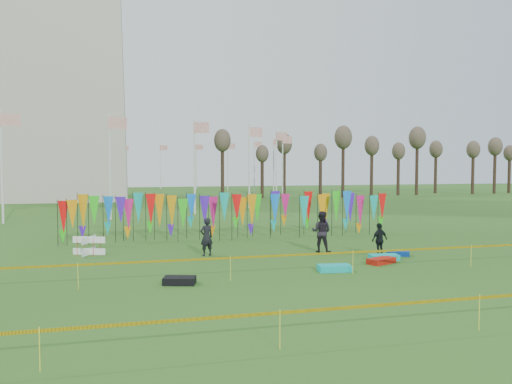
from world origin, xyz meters
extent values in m
plane|color=#254E16|center=(0.00, 0.00, 0.00)|extent=(160.00, 160.00, 0.00)
cylinder|color=silver|center=(14.00, 48.00, 4.00)|extent=(0.16, 0.16, 8.00)
plane|color=#AD1C12|center=(14.60, 48.00, 7.30)|extent=(1.40, 0.00, 1.40)
cylinder|color=silver|center=(13.05, 55.25, 4.00)|extent=(0.16, 0.16, 8.00)
plane|color=#AD1C12|center=(13.65, 55.25, 7.30)|extent=(1.40, 0.00, 1.40)
cylinder|color=silver|center=(10.25, 62.00, 4.00)|extent=(0.16, 0.16, 8.00)
plane|color=#AD1C12|center=(10.85, 62.00, 7.30)|extent=(1.40, 0.00, 1.40)
cylinder|color=silver|center=(5.80, 67.80, 4.00)|extent=(0.16, 0.16, 8.00)
plane|color=#AD1C12|center=(6.40, 67.80, 7.30)|extent=(1.40, 0.00, 1.40)
cylinder|color=silver|center=(0.00, 72.25, 4.00)|extent=(0.16, 0.16, 8.00)
plane|color=#AD1C12|center=(0.60, 72.25, 7.30)|extent=(1.40, 0.00, 1.40)
cylinder|color=silver|center=(-6.75, 75.05, 4.00)|extent=(0.16, 0.16, 8.00)
plane|color=#AD1C12|center=(-6.15, 75.05, 7.30)|extent=(1.40, 0.00, 1.40)
cylinder|color=silver|center=(-14.00, 76.00, 4.00)|extent=(0.16, 0.16, 8.00)
plane|color=#AD1C12|center=(-13.40, 76.00, 7.30)|extent=(1.40, 0.00, 1.40)
cylinder|color=silver|center=(-21.25, 75.05, 4.00)|extent=(0.16, 0.16, 8.00)
plane|color=#AD1C12|center=(-20.65, 75.05, 7.30)|extent=(1.40, 0.00, 1.40)
cylinder|color=silver|center=(-14.00, 20.00, 4.00)|extent=(0.16, 0.16, 8.00)
plane|color=#AD1C12|center=(-13.40, 20.00, 7.30)|extent=(1.40, 0.00, 1.40)
cylinder|color=silver|center=(-6.75, 20.95, 4.00)|extent=(0.16, 0.16, 8.00)
plane|color=#AD1C12|center=(-6.15, 20.95, 7.30)|extent=(1.40, 0.00, 1.40)
cylinder|color=silver|center=(0.00, 23.75, 4.00)|extent=(0.16, 0.16, 8.00)
plane|color=#AD1C12|center=(0.60, 23.75, 7.30)|extent=(1.40, 0.00, 1.40)
cylinder|color=silver|center=(5.80, 28.20, 4.00)|extent=(0.16, 0.16, 8.00)
plane|color=#AD1C12|center=(6.40, 28.20, 7.30)|extent=(1.40, 0.00, 1.40)
cylinder|color=silver|center=(10.25, 34.00, 4.00)|extent=(0.16, 0.16, 8.00)
plane|color=#AD1C12|center=(10.85, 34.00, 7.30)|extent=(1.40, 0.00, 1.40)
cylinder|color=silver|center=(13.05, 40.75, 4.00)|extent=(0.16, 0.16, 8.00)
plane|color=#AD1C12|center=(13.65, 40.75, 7.30)|extent=(1.40, 0.00, 1.40)
cylinder|color=black|center=(-9.00, 8.98, 1.26)|extent=(0.03, 0.03, 2.52)
cone|color=red|center=(-8.72, 8.98, 1.64)|extent=(0.64, 0.64, 1.60)
cylinder|color=black|center=(-8.44, 8.98, 1.26)|extent=(0.03, 0.03, 2.52)
cone|color=orange|center=(-8.16, 8.98, 1.64)|extent=(0.64, 0.64, 1.60)
cylinder|color=black|center=(-7.88, 8.98, 1.26)|extent=(0.03, 0.03, 2.52)
cone|color=orange|center=(-7.59, 8.98, 1.64)|extent=(0.64, 0.64, 1.60)
cylinder|color=black|center=(-7.31, 8.98, 1.26)|extent=(0.03, 0.03, 2.52)
cone|color=#24CC17|center=(-7.03, 8.98, 1.64)|extent=(0.64, 0.64, 1.60)
cylinder|color=black|center=(-6.75, 8.98, 1.26)|extent=(0.03, 0.03, 2.52)
cone|color=blue|center=(-6.47, 8.98, 1.64)|extent=(0.64, 0.64, 1.60)
cylinder|color=black|center=(-6.19, 8.98, 1.26)|extent=(0.03, 0.03, 2.52)
cone|color=#4515BA|center=(-5.91, 8.98, 1.64)|extent=(0.64, 0.64, 1.60)
cylinder|color=black|center=(-5.62, 8.98, 1.26)|extent=(0.03, 0.03, 2.52)
cone|color=#CF176F|center=(-5.34, 8.98, 1.64)|extent=(0.64, 0.64, 1.60)
cylinder|color=black|center=(-5.06, 8.98, 1.26)|extent=(0.03, 0.03, 2.52)
cone|color=#0AA39A|center=(-4.78, 8.98, 1.64)|extent=(0.64, 0.64, 1.60)
cylinder|color=black|center=(-4.50, 8.98, 1.26)|extent=(0.03, 0.03, 2.52)
cone|color=red|center=(-4.22, 8.98, 1.64)|extent=(0.64, 0.64, 1.60)
cylinder|color=black|center=(-3.94, 8.98, 1.26)|extent=(0.03, 0.03, 2.52)
cone|color=orange|center=(-3.66, 8.98, 1.64)|extent=(0.64, 0.64, 1.60)
cylinder|color=black|center=(-3.38, 8.98, 1.26)|extent=(0.03, 0.03, 2.52)
cone|color=orange|center=(-3.09, 8.98, 1.64)|extent=(0.64, 0.64, 1.60)
cylinder|color=black|center=(-2.81, 8.98, 1.26)|extent=(0.03, 0.03, 2.52)
cone|color=#24CC17|center=(-2.53, 8.98, 1.64)|extent=(0.64, 0.64, 1.60)
cylinder|color=black|center=(-2.25, 8.98, 1.26)|extent=(0.03, 0.03, 2.52)
cone|color=blue|center=(-1.97, 8.98, 1.64)|extent=(0.64, 0.64, 1.60)
cylinder|color=black|center=(-1.69, 8.98, 1.26)|extent=(0.03, 0.03, 2.52)
cone|color=#4515BA|center=(-1.41, 8.98, 1.64)|extent=(0.64, 0.64, 1.60)
cylinder|color=black|center=(-1.12, 8.98, 1.26)|extent=(0.03, 0.03, 2.52)
cone|color=#CF176F|center=(-0.84, 8.98, 1.64)|extent=(0.64, 0.64, 1.60)
cylinder|color=black|center=(-0.56, 8.98, 1.26)|extent=(0.03, 0.03, 2.52)
cone|color=#0AA39A|center=(-0.28, 8.98, 1.64)|extent=(0.64, 0.64, 1.60)
cylinder|color=black|center=(0.00, 8.98, 1.26)|extent=(0.03, 0.03, 2.52)
cone|color=red|center=(0.28, 8.98, 1.64)|extent=(0.64, 0.64, 1.60)
cylinder|color=black|center=(0.56, 8.98, 1.26)|extent=(0.03, 0.03, 2.52)
cone|color=orange|center=(0.84, 8.98, 1.64)|extent=(0.64, 0.64, 1.60)
cylinder|color=black|center=(1.12, 8.98, 1.26)|extent=(0.03, 0.03, 2.52)
cone|color=orange|center=(1.41, 8.98, 1.64)|extent=(0.64, 0.64, 1.60)
cylinder|color=black|center=(1.69, 8.98, 1.26)|extent=(0.03, 0.03, 2.52)
cone|color=#24CC17|center=(1.97, 8.98, 1.64)|extent=(0.64, 0.64, 1.60)
cylinder|color=black|center=(2.25, 8.98, 1.26)|extent=(0.03, 0.03, 2.52)
cone|color=blue|center=(2.53, 8.98, 1.64)|extent=(0.64, 0.64, 1.60)
cylinder|color=black|center=(2.81, 8.98, 1.26)|extent=(0.03, 0.03, 2.52)
cone|color=#4515BA|center=(3.09, 8.98, 1.64)|extent=(0.64, 0.64, 1.60)
cylinder|color=black|center=(3.38, 8.98, 1.26)|extent=(0.03, 0.03, 2.52)
cone|color=#CF176F|center=(3.66, 8.98, 1.64)|extent=(0.64, 0.64, 1.60)
cylinder|color=black|center=(3.94, 8.98, 1.26)|extent=(0.03, 0.03, 2.52)
cone|color=#0AA39A|center=(4.22, 8.98, 1.64)|extent=(0.64, 0.64, 1.60)
cylinder|color=black|center=(4.50, 8.98, 1.26)|extent=(0.03, 0.03, 2.52)
cone|color=red|center=(4.78, 8.98, 1.64)|extent=(0.64, 0.64, 1.60)
cylinder|color=black|center=(5.06, 8.98, 1.26)|extent=(0.03, 0.03, 2.52)
cone|color=orange|center=(5.34, 8.98, 1.64)|extent=(0.64, 0.64, 1.60)
cylinder|color=black|center=(5.62, 8.98, 1.26)|extent=(0.03, 0.03, 2.52)
cone|color=orange|center=(5.91, 8.98, 1.64)|extent=(0.64, 0.64, 1.60)
cylinder|color=black|center=(6.19, 8.98, 1.26)|extent=(0.03, 0.03, 2.52)
cone|color=#24CC17|center=(6.47, 8.98, 1.64)|extent=(0.64, 0.64, 1.60)
cylinder|color=black|center=(6.75, 8.98, 1.26)|extent=(0.03, 0.03, 2.52)
cone|color=blue|center=(7.03, 8.98, 1.64)|extent=(0.64, 0.64, 1.60)
cylinder|color=black|center=(7.31, 8.98, 1.26)|extent=(0.03, 0.03, 2.52)
cone|color=#4515BA|center=(7.59, 8.98, 1.64)|extent=(0.64, 0.64, 1.60)
cylinder|color=black|center=(7.88, 8.98, 1.26)|extent=(0.03, 0.03, 2.52)
cone|color=#CF176F|center=(8.15, 8.98, 1.64)|extent=(0.64, 0.64, 1.60)
cylinder|color=black|center=(8.44, 8.98, 1.26)|extent=(0.03, 0.03, 2.52)
cone|color=#0AA39A|center=(8.72, 8.98, 1.64)|extent=(0.64, 0.64, 1.60)
cylinder|color=black|center=(9.00, 8.98, 1.26)|extent=(0.03, 0.03, 2.52)
cone|color=red|center=(9.28, 8.98, 1.64)|extent=(0.64, 0.64, 1.60)
cube|color=yellow|center=(0.00, -1.13, 0.82)|extent=(26.00, 0.01, 0.08)
cylinder|color=yellow|center=(-7.00, -1.13, 0.45)|extent=(0.02, 0.02, 0.90)
cylinder|color=yellow|center=(-2.00, -1.13, 0.45)|extent=(0.02, 0.02, 0.90)
cylinder|color=yellow|center=(3.00, -1.13, 0.45)|extent=(0.02, 0.02, 0.90)
cylinder|color=yellow|center=(8.00, -1.13, 0.45)|extent=(0.02, 0.02, 0.90)
cube|color=yellow|center=(0.00, -7.86, 0.82)|extent=(26.00, 0.01, 0.08)
cylinder|color=yellow|center=(-7.00, -7.86, 0.45)|extent=(0.02, 0.02, 0.90)
cylinder|color=yellow|center=(-2.00, -7.86, 0.45)|extent=(0.02, 0.02, 0.90)
cylinder|color=yellow|center=(3.00, -7.86, 0.45)|extent=(0.02, 0.02, 0.90)
cylinder|color=#3D2A1E|center=(6.00, 44.00, 3.20)|extent=(0.44, 0.44, 6.40)
ellipsoid|color=brown|center=(6.00, 44.00, 6.56)|extent=(1.92, 1.92, 2.56)
cylinder|color=#3D2A1E|center=(10.00, 44.00, 3.20)|extent=(0.44, 0.44, 6.40)
ellipsoid|color=brown|center=(10.00, 44.00, 6.56)|extent=(1.92, 1.92, 2.56)
cylinder|color=#3D2A1E|center=(14.00, 44.00, 3.20)|extent=(0.44, 0.44, 6.40)
ellipsoid|color=brown|center=(14.00, 44.00, 6.56)|extent=(1.92, 1.92, 2.56)
cylinder|color=#3D2A1E|center=(18.00, 44.00, 3.20)|extent=(0.44, 0.44, 6.40)
ellipsoid|color=brown|center=(18.00, 44.00, 6.56)|extent=(1.92, 1.92, 2.56)
cylinder|color=#3D2A1E|center=(22.00, 44.00, 3.20)|extent=(0.44, 0.44, 6.40)
ellipsoid|color=brown|center=(22.00, 44.00, 6.56)|extent=(1.92, 1.92, 2.56)
cylinder|color=#3D2A1E|center=(26.00, 44.00, 3.20)|extent=(0.44, 0.44, 6.40)
ellipsoid|color=brown|center=(26.00, 44.00, 6.56)|extent=(1.92, 1.92, 2.56)
cylinder|color=#3D2A1E|center=(30.00, 44.00, 3.20)|extent=(0.44, 0.44, 6.40)
ellipsoid|color=brown|center=(30.00, 44.00, 6.56)|extent=(1.92, 1.92, 2.56)
cylinder|color=#3D2A1E|center=(34.00, 44.00, 3.20)|extent=(0.44, 0.44, 6.40)
ellipsoid|color=brown|center=(34.00, 44.00, 6.56)|extent=(1.92, 1.92, 2.56)
cylinder|color=#3D2A1E|center=(38.00, 44.00, 3.20)|extent=(0.44, 0.44, 6.40)
ellipsoid|color=brown|center=(38.00, 44.00, 6.56)|extent=(1.92, 1.92, 2.56)
cylinder|color=#3D2A1E|center=(42.00, 44.00, 3.20)|extent=(0.44, 0.44, 6.40)
ellipsoid|color=brown|center=(42.00, 44.00, 6.56)|extent=(1.92, 1.92, 2.56)
cylinder|color=#3D2A1E|center=(46.00, 44.00, 3.20)|extent=(0.44, 0.44, 6.40)
ellipsoid|color=brown|center=(46.00, 44.00, 6.56)|extent=(1.92, 1.92, 2.56)
cylinder|color=red|center=(-7.53, 5.12, 0.43)|extent=(0.02, 0.02, 0.87)
cylinder|color=red|center=(-6.77, 5.12, 0.43)|extent=(0.02, 0.02, 0.87)
cylinder|color=red|center=(-7.53, 5.88, 0.43)|extent=(0.02, 0.02, 0.87)
cylinder|color=red|center=(-6.77, 5.88, 0.43)|extent=(0.02, 0.02, 0.87)
imported|color=black|center=(-1.97, 3.98, 0.86)|extent=(0.75, 0.65, 1.73)
imported|color=black|center=(3.40, 3.56, 0.97)|extent=(1.11, 1.01, 1.94)
imported|color=black|center=(5.53, 1.89, 0.76)|extent=(1.00, 0.74, 1.51)
cube|color=#0CBAB9|center=(2.31, -0.54, 0.12)|extent=(1.31, 0.77, 0.25)
cube|color=#093295|center=(6.46, 1.91, 0.11)|extent=(1.13, 0.95, 0.21)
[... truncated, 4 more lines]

